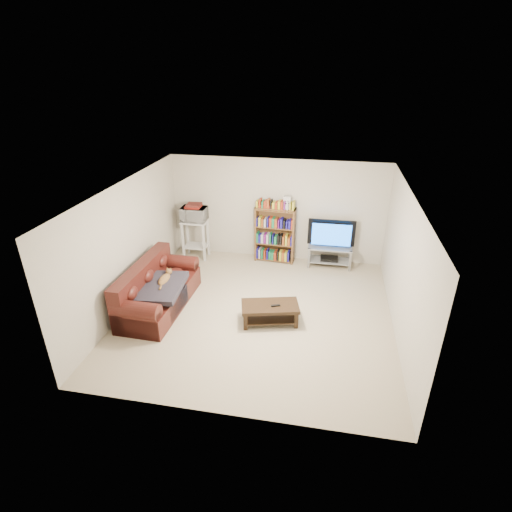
% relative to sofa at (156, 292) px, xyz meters
% --- Properties ---
extents(floor, '(5.00, 5.00, 0.00)m').
position_rel_sofa_xyz_m(floor, '(1.97, 0.14, -0.32)').
color(floor, '#C5B492').
rests_on(floor, ground).
extents(ceiling, '(5.00, 5.00, 0.00)m').
position_rel_sofa_xyz_m(ceiling, '(1.97, 0.14, 2.08)').
color(ceiling, white).
rests_on(ceiling, ground).
extents(wall_back, '(5.00, 0.00, 5.00)m').
position_rel_sofa_xyz_m(wall_back, '(1.97, 2.64, 0.88)').
color(wall_back, beige).
rests_on(wall_back, ground).
extents(wall_front, '(5.00, 0.00, 5.00)m').
position_rel_sofa_xyz_m(wall_front, '(1.97, -2.36, 0.88)').
color(wall_front, beige).
rests_on(wall_front, ground).
extents(wall_left, '(0.00, 5.00, 5.00)m').
position_rel_sofa_xyz_m(wall_left, '(-0.53, 0.14, 0.88)').
color(wall_left, beige).
rests_on(wall_left, ground).
extents(wall_right, '(0.00, 5.00, 5.00)m').
position_rel_sofa_xyz_m(wall_right, '(4.47, 0.14, 0.88)').
color(wall_right, beige).
rests_on(wall_right, ground).
extents(sofa, '(0.96, 2.12, 0.90)m').
position_rel_sofa_xyz_m(sofa, '(0.00, 0.00, 0.00)').
color(sofa, '#421611').
rests_on(sofa, floor).
extents(blanket, '(0.87, 1.09, 0.18)m').
position_rel_sofa_xyz_m(blanket, '(0.18, -0.15, 0.21)').
color(blanket, '#2B2731').
rests_on(blanket, sofa).
extents(cat, '(0.24, 0.58, 0.17)m').
position_rel_sofa_xyz_m(cat, '(0.18, 0.04, 0.27)').
color(cat, brown).
rests_on(cat, sofa).
extents(coffee_table, '(1.12, 0.74, 0.37)m').
position_rel_sofa_xyz_m(coffee_table, '(2.25, -0.13, -0.06)').
color(coffee_table, black).
rests_on(coffee_table, floor).
extents(remote, '(0.17, 0.11, 0.02)m').
position_rel_sofa_xyz_m(remote, '(2.35, -0.15, 0.07)').
color(remote, black).
rests_on(remote, coffee_table).
extents(tv_stand, '(1.00, 0.46, 0.50)m').
position_rel_sofa_xyz_m(tv_stand, '(3.26, 2.36, 0.02)').
color(tv_stand, '#999EA3').
rests_on(tv_stand, floor).
extents(television, '(1.07, 0.15, 0.62)m').
position_rel_sofa_xyz_m(television, '(3.26, 2.36, 0.49)').
color(television, black).
rests_on(television, tv_stand).
extents(dvd_player, '(0.40, 0.28, 0.06)m').
position_rel_sofa_xyz_m(dvd_player, '(3.26, 2.36, -0.13)').
color(dvd_player, black).
rests_on(dvd_player, tv_stand).
extents(bookshelf, '(0.94, 0.34, 1.34)m').
position_rel_sofa_xyz_m(bookshelf, '(1.97, 2.42, 0.37)').
color(bookshelf, brown).
rests_on(bookshelf, floor).
extents(shelf_clutter, '(0.69, 0.22, 0.28)m').
position_rel_sofa_xyz_m(shelf_clutter, '(2.07, 2.42, 1.13)').
color(shelf_clutter, silver).
rests_on(shelf_clutter, bookshelf).
extents(microwave_stand, '(0.60, 0.44, 0.95)m').
position_rel_sofa_xyz_m(microwave_stand, '(0.07, 2.24, 0.29)').
color(microwave_stand, silver).
rests_on(microwave_stand, floor).
extents(microwave, '(0.59, 0.40, 0.33)m').
position_rel_sofa_xyz_m(microwave, '(0.07, 2.24, 0.80)').
color(microwave, silver).
rests_on(microwave, microwave_stand).
extents(game_boxes, '(0.35, 0.31, 0.05)m').
position_rel_sofa_xyz_m(game_boxes, '(0.07, 2.24, 0.99)').
color(game_boxes, maroon).
rests_on(game_boxes, microwave).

